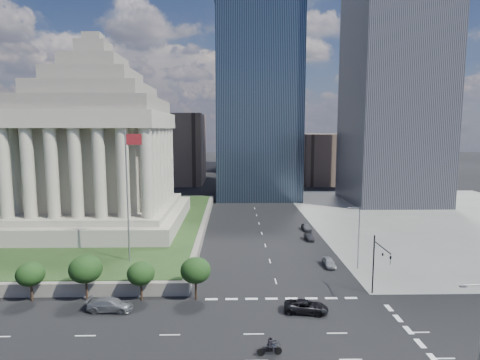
{
  "coord_description": "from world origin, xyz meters",
  "views": [
    {
      "loc": [
        -6.3,
        -35.59,
        21.85
      ],
      "look_at": [
        -5.3,
        14.0,
        15.58
      ],
      "focal_mm": 30.0,
      "sensor_mm": 36.0,
      "label": 1
    }
  ],
  "objects_px": {
    "flagpole": "(128,188)",
    "street_lamp_south": "(480,335)",
    "parked_sedan_near": "(329,262)",
    "parked_sedan_mid": "(309,237)",
    "suv_grey": "(110,305)",
    "motorcycle_trail": "(270,346)",
    "parked_sedan_far": "(306,227)",
    "pickup_truck": "(306,307)",
    "traffic_signal_ne": "(379,260)",
    "war_memorial": "(97,132)",
    "street_lamp_north": "(358,234)"
  },
  "relations": [
    {
      "from": "flagpole",
      "to": "parked_sedan_far",
      "type": "distance_m",
      "value": 42.53
    },
    {
      "from": "flagpole",
      "to": "pickup_truck",
      "type": "distance_m",
      "value": 30.73
    },
    {
      "from": "parked_sedan_near",
      "to": "motorcycle_trail",
      "type": "relative_size",
      "value": 1.69
    },
    {
      "from": "traffic_signal_ne",
      "to": "motorcycle_trail",
      "type": "height_order",
      "value": "traffic_signal_ne"
    },
    {
      "from": "parked_sedan_far",
      "to": "motorcycle_trail",
      "type": "bearing_deg",
      "value": -106.83
    },
    {
      "from": "parked_sedan_mid",
      "to": "traffic_signal_ne",
      "type": "bearing_deg",
      "value": -85.43
    },
    {
      "from": "pickup_truck",
      "to": "suv_grey",
      "type": "distance_m",
      "value": 23.66
    },
    {
      "from": "street_lamp_south",
      "to": "parked_sedan_near",
      "type": "distance_m",
      "value": 32.74
    },
    {
      "from": "traffic_signal_ne",
      "to": "street_lamp_north",
      "type": "relative_size",
      "value": 0.8
    },
    {
      "from": "flagpole",
      "to": "motorcycle_trail",
      "type": "distance_m",
      "value": 32.37
    },
    {
      "from": "suv_grey",
      "to": "pickup_truck",
      "type": "bearing_deg",
      "value": -88.78
    },
    {
      "from": "traffic_signal_ne",
      "to": "suv_grey",
      "type": "relative_size",
      "value": 1.45
    },
    {
      "from": "parked_sedan_near",
      "to": "street_lamp_south",
      "type": "bearing_deg",
      "value": -82.97
    },
    {
      "from": "traffic_signal_ne",
      "to": "parked_sedan_far",
      "type": "bearing_deg",
      "value": 94.15
    },
    {
      "from": "pickup_truck",
      "to": "suv_grey",
      "type": "bearing_deg",
      "value": 97.67
    },
    {
      "from": "flagpole",
      "to": "traffic_signal_ne",
      "type": "xyz_separation_m",
      "value": [
        34.33,
        -10.3,
        -7.86
      ]
    },
    {
      "from": "parked_sedan_far",
      "to": "pickup_truck",
      "type": "bearing_deg",
      "value": -102.84
    },
    {
      "from": "street_lamp_south",
      "to": "war_memorial",
      "type": "bearing_deg",
      "value": 131.23
    },
    {
      "from": "suv_grey",
      "to": "parked_sedan_mid",
      "type": "xyz_separation_m",
      "value": [
        30.08,
        30.77,
        -0.17
      ]
    },
    {
      "from": "pickup_truck",
      "to": "parked_sedan_near",
      "type": "xyz_separation_m",
      "value": [
        6.66,
        16.11,
        -0.02
      ]
    },
    {
      "from": "street_lamp_north",
      "to": "suv_grey",
      "type": "distance_m",
      "value": 37.51
    },
    {
      "from": "flagpole",
      "to": "street_lamp_north",
      "type": "bearing_deg",
      "value": 1.63
    },
    {
      "from": "parked_sedan_near",
      "to": "flagpole",
      "type": "bearing_deg",
      "value": -176.4
    },
    {
      "from": "street_lamp_north",
      "to": "parked_sedan_mid",
      "type": "relative_size",
      "value": 2.62
    },
    {
      "from": "suv_grey",
      "to": "parked_sedan_far",
      "type": "relative_size",
      "value": 1.28
    },
    {
      "from": "street_lamp_south",
      "to": "motorcycle_trail",
      "type": "distance_m",
      "value": 18.07
    },
    {
      "from": "war_memorial",
      "to": "pickup_truck",
      "type": "height_order",
      "value": "war_memorial"
    },
    {
      "from": "pickup_truck",
      "to": "parked_sedan_far",
      "type": "bearing_deg",
      "value": -0.7
    },
    {
      "from": "war_memorial",
      "to": "parked_sedan_mid",
      "type": "bearing_deg",
      "value": -8.39
    },
    {
      "from": "war_memorial",
      "to": "motorcycle_trail",
      "type": "bearing_deg",
      "value": -56.36
    },
    {
      "from": "parked_sedan_near",
      "to": "motorcycle_trail",
      "type": "bearing_deg",
      "value": -115.56
    },
    {
      "from": "parked_sedan_near",
      "to": "war_memorial",
      "type": "bearing_deg",
      "value": 152.85
    },
    {
      "from": "pickup_truck",
      "to": "parked_sedan_far",
      "type": "distance_m",
      "value": 40.15
    },
    {
      "from": "war_memorial",
      "to": "suv_grey",
      "type": "height_order",
      "value": "war_memorial"
    },
    {
      "from": "flagpole",
      "to": "motorcycle_trail",
      "type": "bearing_deg",
      "value": -50.31
    },
    {
      "from": "flagpole",
      "to": "parked_sedan_near",
      "type": "xyz_separation_m",
      "value": [
        31.04,
        2.11,
        -12.4
      ]
    },
    {
      "from": "street_lamp_north",
      "to": "parked_sedan_near",
      "type": "distance_m",
      "value": 6.53
    },
    {
      "from": "war_memorial",
      "to": "street_lamp_south",
      "type": "relative_size",
      "value": 3.9
    },
    {
      "from": "flagpole",
      "to": "pickup_truck",
      "type": "height_order",
      "value": "flagpole"
    },
    {
      "from": "traffic_signal_ne",
      "to": "suv_grey",
      "type": "distance_m",
      "value": 33.99
    },
    {
      "from": "traffic_signal_ne",
      "to": "pickup_truck",
      "type": "xyz_separation_m",
      "value": [
        -9.94,
        -3.7,
        -4.52
      ]
    },
    {
      "from": "flagpole",
      "to": "street_lamp_south",
      "type": "height_order",
      "value": "flagpole"
    },
    {
      "from": "street_lamp_south",
      "to": "street_lamp_north",
      "type": "xyz_separation_m",
      "value": [
        0.0,
        31.0,
        0.0
      ]
    },
    {
      "from": "flagpole",
      "to": "parked_sedan_near",
      "type": "bearing_deg",
      "value": 3.88
    },
    {
      "from": "parked_sedan_near",
      "to": "parked_sedan_mid",
      "type": "distance_m",
      "value": 15.56
    },
    {
      "from": "war_memorial",
      "to": "parked_sedan_far",
      "type": "distance_m",
      "value": 48.55
    },
    {
      "from": "suv_grey",
      "to": "parked_sedan_near",
      "type": "bearing_deg",
      "value": -59.95
    },
    {
      "from": "street_lamp_south",
      "to": "parked_sedan_near",
      "type": "relative_size",
      "value": 2.39
    },
    {
      "from": "street_lamp_north",
      "to": "motorcycle_trail",
      "type": "relative_size",
      "value": 4.03
    },
    {
      "from": "flagpole",
      "to": "war_memorial",
      "type": "bearing_deg",
      "value": 116.89
    }
  ]
}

